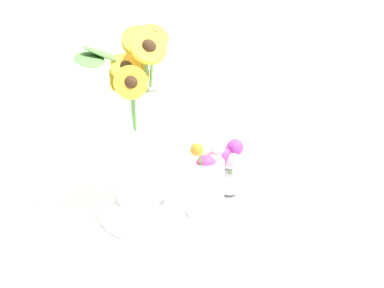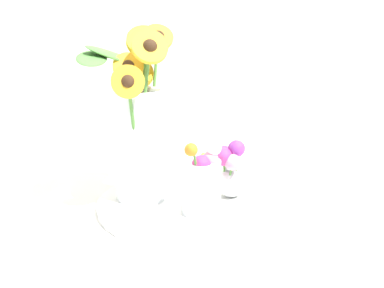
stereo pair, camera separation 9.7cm
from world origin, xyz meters
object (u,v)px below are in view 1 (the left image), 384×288
at_px(serving_tray, 192,203).
at_px(vase_small_center, 205,181).
at_px(vase_bulb_right, 229,168).
at_px(mason_jar_sunflowers, 137,127).

relative_size(serving_tray, vase_small_center, 2.61).
xyz_separation_m(serving_tray, vase_bulb_right, (0.09, -0.00, 0.07)).
distance_m(mason_jar_sunflowers, vase_bulb_right, 0.23).
height_order(serving_tray, vase_small_center, vase_small_center).
height_order(mason_jar_sunflowers, vase_bulb_right, mason_jar_sunflowers).
relative_size(serving_tray, mason_jar_sunflowers, 1.09).
distance_m(serving_tray, mason_jar_sunflowers, 0.21).
height_order(vase_small_center, vase_bulb_right, vase_small_center).
height_order(serving_tray, mason_jar_sunflowers, mason_jar_sunflowers).
bearing_deg(serving_tray, vase_bulb_right, -0.38).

